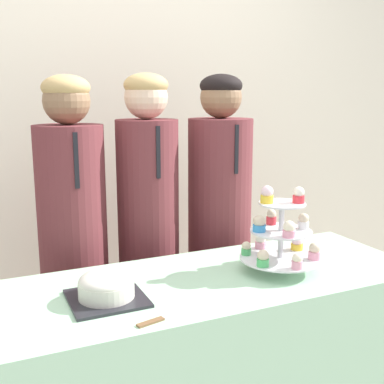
% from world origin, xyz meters
% --- Properties ---
extents(wall_back, '(9.00, 0.06, 2.70)m').
position_xyz_m(wall_back, '(0.00, 1.54, 1.35)').
color(wall_back, beige).
rests_on(wall_back, ground_plane).
extents(table, '(1.72, 0.59, 0.72)m').
position_xyz_m(table, '(0.00, 0.29, 0.36)').
color(table, '#A8DBB2').
rests_on(table, ground_plane).
extents(round_cake, '(0.24, 0.24, 0.10)m').
position_xyz_m(round_cake, '(-0.32, 0.26, 0.77)').
color(round_cake, '#232328').
rests_on(round_cake, table).
extents(cake_knife, '(0.28, 0.08, 0.01)m').
position_xyz_m(cake_knife, '(-0.20, 0.06, 0.72)').
color(cake_knife, silver).
rests_on(cake_knife, table).
extents(cupcake_stand, '(0.30, 0.30, 0.33)m').
position_xyz_m(cupcake_stand, '(0.34, 0.25, 0.86)').
color(cupcake_stand, silver).
rests_on(cupcake_stand, table).
extents(student_0, '(0.29, 0.30, 1.45)m').
position_xyz_m(student_0, '(-0.31, 0.85, 0.70)').
color(student_0, brown).
rests_on(student_0, ground_plane).
extents(student_1, '(0.28, 0.28, 1.46)m').
position_xyz_m(student_1, '(0.03, 0.85, 0.71)').
color(student_1, brown).
rests_on(student_1, ground_plane).
extents(student_2, '(0.31, 0.31, 1.46)m').
position_xyz_m(student_2, '(0.40, 0.85, 0.70)').
color(student_2, brown).
rests_on(student_2, ground_plane).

